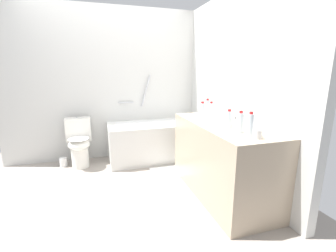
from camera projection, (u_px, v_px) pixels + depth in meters
The scene contains 18 objects.
ground_plane at pixel (121, 188), 2.91m from camera, with size 3.87×3.87×0.00m, color #9E9389.
wall_back_tiled at pixel (109, 85), 3.79m from camera, with size 3.27×0.10×2.40m, color silver.
wall_right_mirror at pixel (231, 88), 3.06m from camera, with size 0.10×2.79×2.40m, color silver.
bathtub at pixel (155, 140), 3.82m from camera, with size 1.46×0.68×1.36m.
toilet at pixel (79, 143), 3.52m from camera, with size 0.37×0.49×0.73m.
vanity_counter at pixel (222, 159), 2.70m from camera, with size 0.63×1.50×0.85m, color tan.
sink_basin at pixel (221, 120), 2.66m from camera, with size 0.30×0.30×0.05m, color white.
sink_faucet at pixel (235, 119), 2.71m from camera, with size 0.12×0.15×0.07m.
water_bottle_0 at pixel (207, 109), 2.93m from camera, with size 0.06×0.06×0.24m.
water_bottle_1 at pixel (202, 109), 3.03m from camera, with size 0.07×0.07×0.19m.
water_bottle_2 at pixel (240, 123), 2.20m from camera, with size 0.06×0.06×0.21m.
water_bottle_3 at pixel (211, 111), 2.86m from camera, with size 0.06×0.06×0.21m.
water_bottle_4 at pixel (250, 125), 2.09m from camera, with size 0.06×0.06×0.22m.
water_bottle_5 at pixel (229, 119), 2.42m from camera, with size 0.06×0.06×0.19m.
drinking_glass_0 at pixel (257, 134), 2.03m from camera, with size 0.07×0.07×0.08m, color white.
drinking_glass_1 at pixel (236, 125), 2.34m from camera, with size 0.08×0.08×0.09m, color white.
bath_mat at pixel (176, 171), 3.40m from camera, with size 0.70×0.41×0.01m, color white.
toilet_paper_roll at pixel (63, 162), 3.56m from camera, with size 0.11×0.11×0.13m, color white.
Camera 1 is at (-0.22, -2.71, 1.43)m, focal length 25.03 mm.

